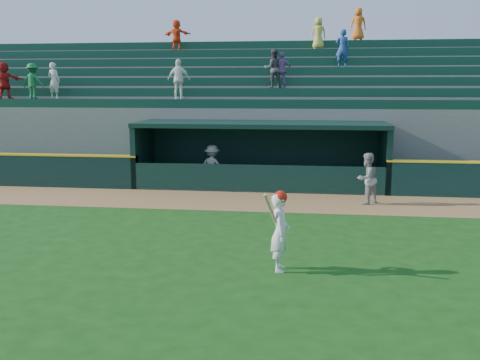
{
  "coord_description": "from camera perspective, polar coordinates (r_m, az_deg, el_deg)",
  "views": [
    {
      "loc": [
        1.81,
        -12.43,
        3.77
      ],
      "look_at": [
        0.0,
        1.6,
        1.3
      ],
      "focal_mm": 40.0,
      "sensor_mm": 36.0,
      "label": 1
    }
  ],
  "objects": [
    {
      "name": "ground",
      "position": [
        13.12,
        -0.9,
        -6.8
      ],
      "size": [
        120.0,
        120.0,
        0.0
      ],
      "primitive_type": "plane",
      "color": "#154511",
      "rests_on": "ground"
    },
    {
      "name": "dugout",
      "position": [
        20.66,
        2.28,
        3.19
      ],
      "size": [
        9.4,
        2.8,
        2.46
      ],
      "color": "slate",
      "rests_on": "ground"
    },
    {
      "name": "stands",
      "position": [
        25.1,
        3.17,
        6.74
      ],
      "size": [
        34.5,
        6.32,
        7.49
      ],
      "color": "slate",
      "rests_on": "ground"
    },
    {
      "name": "dugout_player_inside",
      "position": [
        20.2,
        -2.97,
        1.46
      ],
      "size": [
        1.17,
        0.85,
        1.62
      ],
      "primitive_type": "imported",
      "rotation": [
        0.0,
        0.0,
        2.88
      ],
      "color": "#A3A39E",
      "rests_on": "ground"
    },
    {
      "name": "warning_track",
      "position": [
        17.83,
        1.36,
        -2.29
      ],
      "size": [
        40.0,
        3.0,
        0.01
      ],
      "primitive_type": "cube",
      "color": "olive",
      "rests_on": "ground"
    },
    {
      "name": "batter_at_plate",
      "position": [
        11.08,
        4.3,
        -5.39
      ],
      "size": [
        0.53,
        0.75,
        1.71
      ],
      "color": "white",
      "rests_on": "ground"
    },
    {
      "name": "dugout_player_front",
      "position": [
        17.79,
        13.37,
        0.15
      ],
      "size": [
        1.03,
        1.02,
        1.68
      ],
      "primitive_type": "imported",
      "rotation": [
        0.0,
        0.0,
        3.92
      ],
      "color": "gray",
      "rests_on": "ground"
    }
  ]
}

